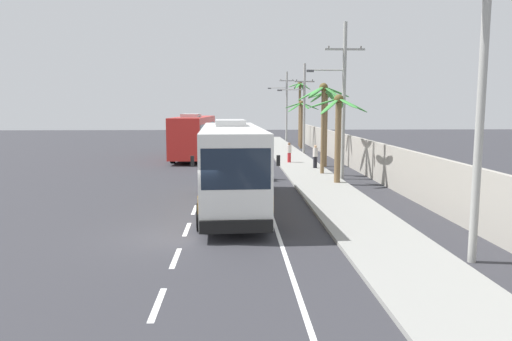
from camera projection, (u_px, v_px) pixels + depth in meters
name	position (u px, v px, depth m)	size (l,w,h in m)	color
ground_plane	(184.00, 237.00, 17.27)	(160.00, 160.00, 0.00)	#303035
sidewalk_kerb	(324.00, 187.00, 27.45)	(3.20, 90.00, 0.14)	gray
lane_markings	(239.00, 178.00, 31.54)	(3.50, 71.00, 0.01)	white
boundary_wall	(371.00, 159.00, 31.43)	(0.24, 60.00, 2.39)	#9E998E
coach_bus_foreground	(231.00, 163.00, 22.00)	(3.23, 12.00, 3.95)	silver
coach_bus_far_lane	(194.00, 135.00, 42.94)	(3.51, 11.92, 3.97)	red
motorcycle_beside_bus	(267.00, 169.00, 30.58)	(0.56, 1.96, 1.67)	black
pedestrian_near_kerb	(315.00, 156.00, 35.40)	(0.36, 0.36, 1.67)	black
pedestrian_midwalk	(289.00, 152.00, 39.00)	(0.36, 0.36, 1.58)	red
utility_pole_nearest	(481.00, 97.00, 13.82)	(2.26, 0.24, 9.33)	#9E9E99
utility_pole_mid	(343.00, 97.00, 30.34)	(3.60, 0.24, 9.73)	#9E9E99
utility_pole_far	(303.00, 106.00, 46.99)	(3.58, 0.24, 8.67)	#9E9E99
utility_pole_distant	(286.00, 105.00, 63.53)	(3.45, 0.24, 9.06)	#9E9E99
palm_nearest	(325.00, 115.00, 36.99)	(2.90, 3.02, 5.94)	brown
palm_second	(338.00, 124.00, 28.26)	(3.39, 3.44, 5.28)	brown
palm_third	(301.00, 115.00, 53.26)	(3.82, 4.11, 5.23)	brown
palm_fourth	(323.00, 106.00, 32.08)	(3.62, 3.29, 6.11)	brown
palm_farthest	(300.00, 100.00, 55.81)	(2.63, 2.59, 7.46)	brown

